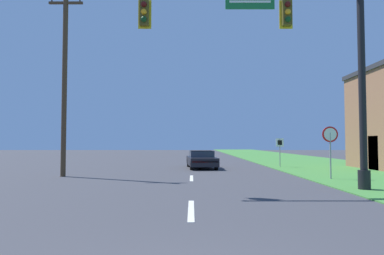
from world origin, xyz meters
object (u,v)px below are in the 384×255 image
Objects in this scene: car_ahead at (202,159)px; utility_pole_near at (65,77)px; route_sign_post at (280,146)px; signal_mast at (302,54)px; stop_sign at (330,141)px.

utility_pole_near is (-7.39, -5.91, 4.61)m from car_ahead.
route_sign_post is at bearing 27.25° from utility_pole_near.
car_ahead is at bearing 38.68° from utility_pole_near.
signal_mast is at bearing -100.45° from route_sign_post.
car_ahead is 10.52m from utility_pole_near.
signal_mast is at bearing -124.06° from stop_sign.
signal_mast reaches higher than stop_sign.
car_ahead is (-3.47, 11.09, -4.48)m from signal_mast.
signal_mast is 5.55m from stop_sign.
route_sign_post is 15.14m from utility_pole_near.
stop_sign reaches higher than car_ahead.
stop_sign is (2.53, 3.74, -3.22)m from signal_mast.
route_sign_post is at bearing 79.55° from signal_mast.
signal_mast is 2.06× the size of car_ahead.
stop_sign is 13.87m from utility_pole_near.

